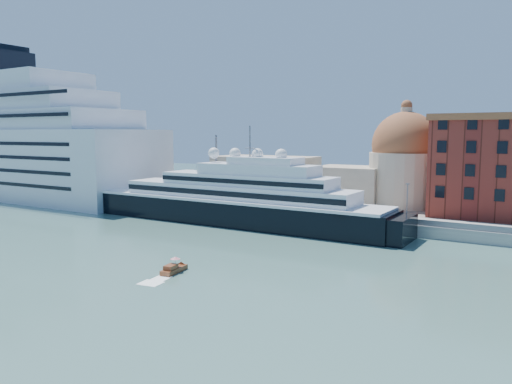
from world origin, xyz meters
The scene contains 9 objects.
ground centered at (0.00, 0.00, 0.00)m, with size 400.00×400.00×0.00m, color #38615C.
quay centered at (0.00, 34.00, 1.25)m, with size 180.00×10.00×2.50m, color gray.
land centered at (0.00, 75.00, 1.00)m, with size 260.00×72.00×2.00m, color slate.
quay_fence centered at (0.00, 29.50, 3.10)m, with size 180.00×0.10×1.20m, color slate.
superyacht centered at (-11.74, 23.00, 4.56)m, with size 88.51×12.27×26.45m.
service_barge centered at (-46.52, 19.38, 0.88)m, with size 14.15×6.45×3.07m.
water_taxi centered at (7.84, -16.13, 0.59)m, with size 2.44×5.35×2.45m.
church centered at (6.39, 57.72, 10.91)m, with size 66.00×18.00×25.50m.
lamp_posts centered at (-12.67, 32.27, 9.84)m, with size 120.80×2.40×18.00m.
Camera 1 is at (56.89, -71.94, 20.86)m, focal length 35.00 mm.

